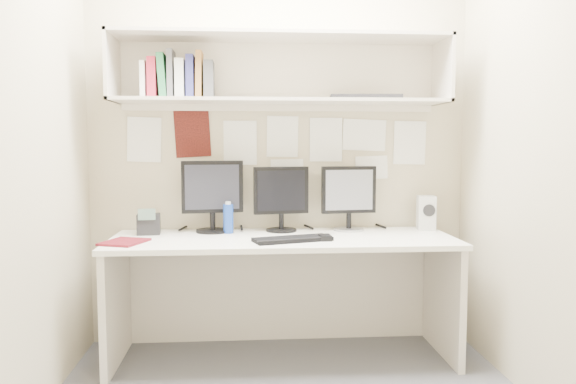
{
  "coord_description": "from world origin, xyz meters",
  "views": [
    {
      "loc": [
        -0.21,
        -2.6,
        1.28
      ],
      "look_at": [
        0.01,
        0.35,
        1.02
      ],
      "focal_mm": 35.0,
      "sensor_mm": 36.0,
      "label": 1
    }
  ],
  "objects": [
    {
      "name": "wall_back",
      "position": [
        0.0,
        1.0,
        1.3
      ],
      "size": [
        2.4,
        0.02,
        2.6
      ],
      "primitive_type": "cube",
      "color": "#BBAE8F",
      "rests_on": "ground"
    },
    {
      "name": "wall_front",
      "position": [
        0.0,
        -1.0,
        1.3
      ],
      "size": [
        2.4,
        0.02,
        2.6
      ],
      "primitive_type": "cube",
      "color": "#BBAE8F",
      "rests_on": "ground"
    },
    {
      "name": "wall_left",
      "position": [
        -1.2,
        0.0,
        1.3
      ],
      "size": [
        0.02,
        2.0,
        2.6
      ],
      "primitive_type": "cube",
      "color": "#BBAE8F",
      "rests_on": "ground"
    },
    {
      "name": "wall_right",
      "position": [
        1.2,
        0.0,
        1.3
      ],
      "size": [
        0.02,
        2.0,
        2.6
      ],
      "primitive_type": "cube",
      "color": "#BBAE8F",
      "rests_on": "ground"
    },
    {
      "name": "desk",
      "position": [
        0.0,
        0.65,
        0.37
      ],
      "size": [
        2.0,
        0.7,
        0.73
      ],
      "color": "white",
      "rests_on": "floor"
    },
    {
      "name": "overhead_hutch",
      "position": [
        0.0,
        0.86,
        1.72
      ],
      "size": [
        2.0,
        0.38,
        0.4
      ],
      "color": "beige",
      "rests_on": "wall_back"
    },
    {
      "name": "pinned_papers",
      "position": [
        0.0,
        0.99,
        1.25
      ],
      "size": [
        1.92,
        0.01,
        0.48
      ],
      "primitive_type": null,
      "color": "white",
      "rests_on": "wall_back"
    },
    {
      "name": "monitor_left",
      "position": [
        -0.42,
        0.87,
        0.97
      ],
      "size": [
        0.38,
        0.21,
        0.44
      ],
      "rotation": [
        0.0,
        0.0,
        0.14
      ],
      "color": "black",
      "rests_on": "desk"
    },
    {
      "name": "monitor_center",
      "position": [
        0.0,
        0.87,
        0.95
      ],
      "size": [
        0.35,
        0.19,
        0.4
      ],
      "rotation": [
        0.0,
        0.0,
        0.17
      ],
      "color": "black",
      "rests_on": "desk"
    },
    {
      "name": "monitor_right",
      "position": [
        0.43,
        0.87,
        0.95
      ],
      "size": [
        0.35,
        0.19,
        0.4
      ],
      "rotation": [
        0.0,
        0.0,
        0.11
      ],
      "color": "#A5A5AA",
      "rests_on": "desk"
    },
    {
      "name": "keyboard",
      "position": [
        0.04,
        0.5,
        0.74
      ],
      "size": [
        0.47,
        0.28,
        0.02
      ],
      "primitive_type": "cube",
      "rotation": [
        0.0,
        0.0,
        0.3
      ],
      "color": "black",
      "rests_on": "desk"
    },
    {
      "name": "mouse",
      "position": [
        0.23,
        0.52,
        0.75
      ],
      "size": [
        0.07,
        0.1,
        0.03
      ],
      "primitive_type": "cube",
      "rotation": [
        0.0,
        0.0,
        0.06
      ],
      "color": "black",
      "rests_on": "desk"
    },
    {
      "name": "speaker",
      "position": [
        0.92,
        0.86,
        0.84
      ],
      "size": [
        0.12,
        0.13,
        0.22
      ],
      "rotation": [
        0.0,
        0.0,
        -0.13
      ],
      "color": "#B6B7B2",
      "rests_on": "desk"
    },
    {
      "name": "blue_bottle",
      "position": [
        -0.32,
        0.81,
        0.82
      ],
      "size": [
        0.06,
        0.06,
        0.19
      ],
      "color": "#16389A",
      "rests_on": "desk"
    },
    {
      "name": "maroon_notebook",
      "position": [
        -0.88,
        0.51,
        0.74
      ],
      "size": [
        0.27,
        0.3,
        0.01
      ],
      "primitive_type": "cube",
      "rotation": [
        0.0,
        0.0,
        -0.36
      ],
      "color": "#5C0F18",
      "rests_on": "desk"
    },
    {
      "name": "desk_phone",
      "position": [
        -0.8,
        0.8,
        0.79
      ],
      "size": [
        0.14,
        0.13,
        0.16
      ],
      "rotation": [
        0.0,
        0.0,
        0.1
      ],
      "color": "black",
      "rests_on": "desk"
    },
    {
      "name": "book_stack",
      "position": [
        -0.61,
        0.82,
        1.66
      ],
      "size": [
        0.42,
        0.18,
        0.29
      ],
      "color": "white",
      "rests_on": "overhead_hutch"
    },
    {
      "name": "hutch_tray",
      "position": [
        0.52,
        0.82,
        1.56
      ],
      "size": [
        0.44,
        0.21,
        0.03
      ],
      "primitive_type": "cube",
      "rotation": [
        0.0,
        0.0,
        -0.1
      ],
      "color": "black",
      "rests_on": "overhead_hutch"
    }
  ]
}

